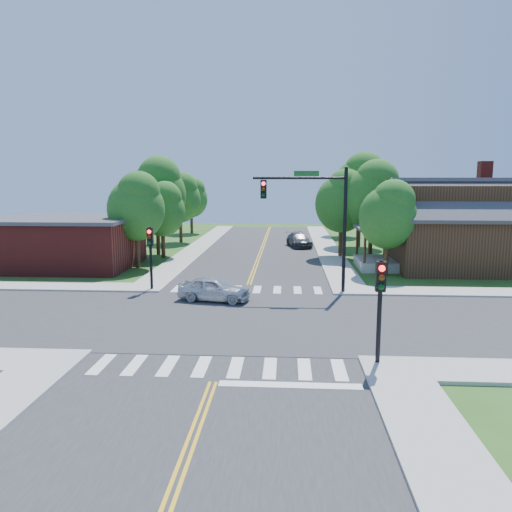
# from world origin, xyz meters

# --- Properties ---
(ground) EXTENTS (100.00, 100.00, 0.00)m
(ground) POSITION_xyz_m (0.00, 0.00, 0.00)
(ground) COLOR #2C4D18
(ground) RESTS_ON ground
(road_ns) EXTENTS (10.00, 90.00, 0.04)m
(road_ns) POSITION_xyz_m (0.00, 0.00, 0.02)
(road_ns) COLOR #2D2D30
(road_ns) RESTS_ON ground
(road_ew) EXTENTS (90.00, 10.00, 0.04)m
(road_ew) POSITION_xyz_m (0.00, 0.00, 0.03)
(road_ew) COLOR #2D2D30
(road_ew) RESTS_ON ground
(intersection_patch) EXTENTS (10.20, 10.20, 0.06)m
(intersection_patch) POSITION_xyz_m (0.00, 0.00, 0.00)
(intersection_patch) COLOR #2D2D30
(intersection_patch) RESTS_ON ground
(sidewalk_ne) EXTENTS (40.00, 40.00, 0.14)m
(sidewalk_ne) POSITION_xyz_m (15.82, 15.82, 0.07)
(sidewalk_ne) COLOR #9E9B93
(sidewalk_ne) RESTS_ON ground
(sidewalk_nw) EXTENTS (40.00, 40.00, 0.14)m
(sidewalk_nw) POSITION_xyz_m (-15.82, 15.82, 0.07)
(sidewalk_nw) COLOR #9E9B93
(sidewalk_nw) RESTS_ON ground
(crosswalk_north) EXTENTS (8.85, 2.00, 0.01)m
(crosswalk_north) POSITION_xyz_m (0.00, 6.20, 0.05)
(crosswalk_north) COLOR white
(crosswalk_north) RESTS_ON ground
(crosswalk_south) EXTENTS (8.85, 2.00, 0.01)m
(crosswalk_south) POSITION_xyz_m (0.00, -6.20, 0.05)
(crosswalk_south) COLOR white
(crosswalk_south) RESTS_ON ground
(centerline) EXTENTS (0.30, 90.00, 0.01)m
(centerline) POSITION_xyz_m (0.00, 0.00, 0.05)
(centerline) COLOR yellow
(centerline) RESTS_ON ground
(stop_bar) EXTENTS (4.60, 0.45, 0.09)m
(stop_bar) POSITION_xyz_m (2.50, -7.60, 0.00)
(stop_bar) COLOR white
(stop_bar) RESTS_ON ground
(signal_mast_ne) EXTENTS (5.30, 0.42, 7.20)m
(signal_mast_ne) POSITION_xyz_m (3.91, 5.59, 4.85)
(signal_mast_ne) COLOR black
(signal_mast_ne) RESTS_ON ground
(signal_pole_se) EXTENTS (0.34, 0.42, 3.80)m
(signal_pole_se) POSITION_xyz_m (5.60, -5.62, 2.66)
(signal_pole_se) COLOR black
(signal_pole_se) RESTS_ON ground
(signal_pole_nw) EXTENTS (0.34, 0.42, 3.80)m
(signal_pole_nw) POSITION_xyz_m (-5.60, 5.58, 2.66)
(signal_pole_nw) COLOR black
(signal_pole_nw) RESTS_ON ground
(house_ne) EXTENTS (13.05, 8.80, 7.11)m
(house_ne) POSITION_xyz_m (15.11, 14.23, 3.33)
(house_ne) COLOR black
(house_ne) RESTS_ON ground
(building_nw) EXTENTS (10.40, 8.40, 3.73)m
(building_nw) POSITION_xyz_m (-14.20, 13.20, 1.88)
(building_nw) COLOR maroon
(building_nw) RESTS_ON ground
(tree_e_a) EXTENTS (3.85, 3.66, 6.54)m
(tree_e_a) POSITION_xyz_m (9.16, 11.14, 4.28)
(tree_e_a) COLOR #382314
(tree_e_a) RESTS_ON ground
(tree_e_b) EXTENTS (4.78, 4.54, 8.12)m
(tree_e_b) POSITION_xyz_m (9.23, 18.11, 5.32)
(tree_e_b) COLOR #382314
(tree_e_b) RESTS_ON ground
(tree_e_c) EXTENTS (5.36, 5.09, 9.12)m
(tree_e_c) POSITION_xyz_m (9.40, 25.95, 5.97)
(tree_e_c) COLOR #382314
(tree_e_c) RESTS_ON ground
(tree_e_d) EXTENTS (4.26, 4.05, 7.24)m
(tree_e_d) POSITION_xyz_m (9.05, 34.84, 4.74)
(tree_e_d) COLOR #382314
(tree_e_d) RESTS_ON ground
(tree_w_a) EXTENTS (4.19, 3.98, 7.12)m
(tree_w_a) POSITION_xyz_m (-8.65, 13.19, 4.67)
(tree_w_a) COLOR #382314
(tree_w_a) RESTS_ON ground
(tree_w_b) EXTENTS (5.00, 4.75, 8.50)m
(tree_w_b) POSITION_xyz_m (-8.76, 19.59, 5.57)
(tree_w_b) COLOR #382314
(tree_w_b) RESTS_ON ground
(tree_w_c) EXTENTS (4.26, 4.04, 7.23)m
(tree_w_c) POSITION_xyz_m (-8.61, 28.21, 4.74)
(tree_w_c) COLOR #382314
(tree_w_c) RESTS_ON ground
(tree_w_d) EXTENTS (3.95, 3.75, 6.72)m
(tree_w_d) POSITION_xyz_m (-9.16, 36.97, 4.40)
(tree_w_d) COLOR #382314
(tree_w_d) RESTS_ON ground
(tree_house) EXTENTS (4.35, 4.13, 7.39)m
(tree_house) POSITION_xyz_m (6.91, 19.10, 4.84)
(tree_house) COLOR #382314
(tree_house) RESTS_ON ground
(tree_bldg) EXTENTS (3.76, 3.57, 6.39)m
(tree_bldg) POSITION_xyz_m (-7.86, 17.76, 4.18)
(tree_bldg) COLOR #382314
(tree_bldg) RESTS_ON ground
(car_silver) EXTENTS (3.05, 4.48, 1.32)m
(car_silver) POSITION_xyz_m (-1.55, 3.30, 0.66)
(car_silver) COLOR silver
(car_silver) RESTS_ON ground
(car_dgrey) EXTENTS (3.69, 5.26, 1.31)m
(car_dgrey) POSITION_xyz_m (3.50, 25.19, 0.65)
(car_dgrey) COLOR #323538
(car_dgrey) RESTS_ON ground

